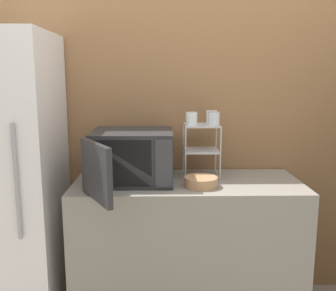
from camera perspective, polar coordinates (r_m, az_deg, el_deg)
name	(u,v)px	position (r m, az deg, el deg)	size (l,w,h in m)	color
wall_back	(185,117)	(2.66, 2.55, 4.43)	(8.00, 0.06, 2.60)	olive
counter	(187,249)	(2.56, 2.89, -15.44)	(1.44, 0.61, 0.92)	gray
microwave	(131,157)	(2.35, -5.62, -1.72)	(0.53, 0.78, 0.32)	#262628
dish_rack	(201,139)	(2.48, 5.12, 0.95)	(0.23, 0.22, 0.35)	#B2B2B7
glass_front_left	(191,119)	(2.40, 3.59, 4.10)	(0.07, 0.07, 0.09)	silver
glass_back_right	(212,117)	(2.52, 6.66, 4.36)	(0.07, 0.07, 0.09)	silver
glass_front_right	(214,119)	(2.40, 7.00, 4.05)	(0.07, 0.07, 0.09)	silver
bowl	(201,182)	(2.28, 5.02, -5.56)	(0.20, 0.20, 0.06)	#AD7F56
refrigerator	(6,182)	(2.58, -23.45, -5.19)	(0.65, 0.65, 1.84)	white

